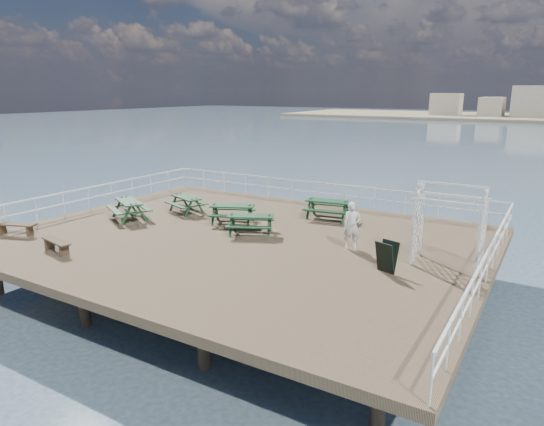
{
  "coord_description": "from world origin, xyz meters",
  "views": [
    {
      "loc": [
        10.35,
        -14.86,
        5.56
      ],
      "look_at": [
        1.28,
        0.2,
        1.1
      ],
      "focal_mm": 32.0,
      "sensor_mm": 36.0,
      "label": 1
    }
  ],
  "objects": [
    {
      "name": "picnic_table_a",
      "position": [
        -1.53,
        1.56,
        0.58
      ],
      "size": [
        2.29,
        2.11,
        0.9
      ],
      "rotation": [
        0.0,
        0.0,
        0.42
      ],
      "color": "#163D1F",
      "rests_on": "ground"
    },
    {
      "name": "trellis_arbor",
      "position": [
        7.5,
        0.91,
        1.21
      ],
      "size": [
        2.19,
        1.19,
        2.71
      ],
      "rotation": [
        0.0,
        0.0,
        -0.01
      ],
      "color": "silver",
      "rests_on": "ground"
    },
    {
      "name": "sandwich_board",
      "position": [
        6.03,
        -0.73,
        0.49
      ],
      "size": [
        0.72,
        0.62,
        1.01
      ],
      "rotation": [
        0.0,
        0.0,
        -0.3
      ],
      "color": "black",
      "rests_on": "ground"
    },
    {
      "name": "flat_bench_far",
      "position": [
        -4.56,
        -4.85,
        0.33
      ],
      "size": [
        1.58,
        0.66,
        0.44
      ],
      "rotation": [
        0.0,
        0.0,
        -0.19
      ],
      "color": "brown",
      "rests_on": "ground"
    },
    {
      "name": "flat_bench_near",
      "position": [
        -7.8,
        -4.35,
        0.35
      ],
      "size": [
        1.66,
        0.92,
        0.47
      ],
      "rotation": [
        0.0,
        0.0,
        0.35
      ],
      "color": "brown",
      "rests_on": "ground"
    },
    {
      "name": "picnic_table_d",
      "position": [
        -5.84,
        -0.27,
        0.6
      ],
      "size": [
        2.45,
        2.3,
        0.95
      ],
      "rotation": [
        0.0,
        0.0,
        -0.5
      ],
      "color": "#163D1F",
      "rests_on": "ground"
    },
    {
      "name": "picnic_table_c",
      "position": [
        1.67,
        4.38,
        0.6
      ],
      "size": [
        2.13,
        1.81,
        0.94
      ],
      "rotation": [
        0.0,
        0.0,
        0.15
      ],
      "color": "#163D1F",
      "rests_on": "ground"
    },
    {
      "name": "person",
      "position": [
        4.2,
        0.92,
        0.86
      ],
      "size": [
        0.75,
        0.68,
        1.72
      ],
      "primitive_type": "imported",
      "rotation": [
        0.0,
        0.0,
        0.56
      ],
      "color": "silver",
      "rests_on": "ground"
    },
    {
      "name": "railing",
      "position": [
        -0.07,
        2.57,
        0.87
      ],
      "size": [
        17.77,
        13.76,
        1.1
      ],
      "color": "silver",
      "rests_on": "ground"
    },
    {
      "name": "picnic_table_e",
      "position": [
        0.06,
        0.58,
        0.56
      ],
      "size": [
        2.26,
        2.1,
        0.88
      ],
      "rotation": [
        0.0,
        0.0,
        0.45
      ],
      "color": "#163D1F",
      "rests_on": "ground"
    },
    {
      "name": "picnic_table_b",
      "position": [
        -4.5,
        2.0,
        0.54
      ],
      "size": [
        2.11,
        1.91,
        0.84
      ],
      "rotation": [
        0.0,
        0.0,
        -0.36
      ],
      "color": "#163D1F",
      "rests_on": "ground"
    },
    {
      "name": "ground",
      "position": [
        0.0,
        0.0,
        -0.15
      ],
      "size": [
        18.0,
        14.0,
        0.3
      ],
      "primitive_type": "cube",
      "color": "#776344",
      "rests_on": "ground"
    }
  ]
}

